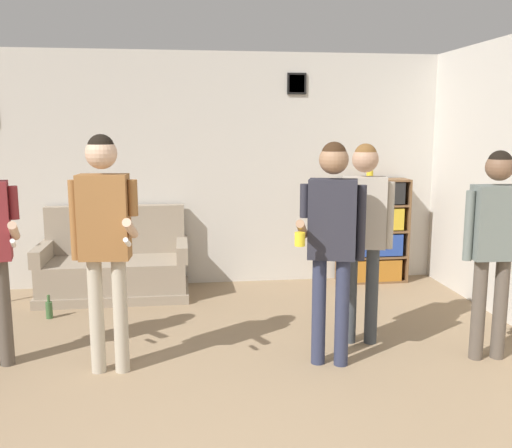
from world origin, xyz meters
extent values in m
cube|color=beige|center=(0.00, 4.17, 1.35)|extent=(8.58, 0.06, 2.70)
cube|color=black|center=(1.38, 4.12, 2.34)|extent=(0.22, 0.02, 0.24)
cube|color=gray|center=(1.38, 4.12, 2.34)|extent=(0.18, 0.01, 0.20)
cube|color=gray|center=(-0.72, 3.70, 0.05)|extent=(1.61, 0.80, 0.10)
cube|color=gray|center=(-0.72, 3.70, 0.26)|extent=(1.55, 0.74, 0.32)
cube|color=gray|center=(-0.72, 4.03, 0.69)|extent=(1.55, 0.14, 0.55)
cube|color=gray|center=(-1.47, 3.70, 0.51)|extent=(0.12, 0.74, 0.18)
cube|color=gray|center=(0.02, 3.70, 0.51)|extent=(0.12, 0.74, 0.18)
cube|color=brown|center=(1.89, 3.95, 0.62)|extent=(0.02, 0.30, 1.24)
cube|color=brown|center=(2.69, 3.95, 0.62)|extent=(0.02, 0.30, 1.24)
cube|color=brown|center=(2.29, 4.09, 0.62)|extent=(0.82, 0.01, 1.24)
cube|color=brown|center=(2.29, 3.95, 0.01)|extent=(0.78, 0.30, 0.02)
cube|color=brown|center=(2.29, 3.95, 1.23)|extent=(0.78, 0.30, 0.02)
cube|color=brown|center=(2.29, 3.95, 0.31)|extent=(0.78, 0.30, 0.02)
cube|color=brown|center=(2.29, 3.95, 0.62)|extent=(0.78, 0.30, 0.02)
cube|color=brown|center=(2.29, 3.95, 0.93)|extent=(0.78, 0.30, 0.02)
cube|color=#B77023|center=(2.29, 3.94, 0.15)|extent=(0.67, 0.26, 0.26)
cube|color=#2847A3|center=(2.29, 3.94, 0.46)|extent=(0.67, 0.26, 0.26)
cube|color=gold|center=(2.29, 3.94, 0.77)|extent=(0.67, 0.26, 0.26)
cube|color=black|center=(2.29, 3.94, 1.08)|extent=(0.67, 0.26, 0.26)
cylinder|color=brown|center=(-1.36, 1.94, 0.43)|extent=(0.11, 0.11, 0.85)
cylinder|color=maroon|center=(-1.24, 1.97, 1.29)|extent=(0.07, 0.07, 0.26)
cylinder|color=#D1A889|center=(-1.21, 1.83, 1.09)|extent=(0.12, 0.32, 0.19)
cylinder|color=white|center=(-1.18, 1.69, 1.03)|extent=(0.06, 0.15, 0.09)
cylinder|color=#B7AD99|center=(-0.63, 1.71, 0.44)|extent=(0.11, 0.11, 0.89)
cylinder|color=#B7AD99|center=(-0.45, 1.70, 0.44)|extent=(0.11, 0.11, 0.89)
cube|color=#936033|center=(-0.54, 1.71, 1.20)|extent=(0.38, 0.23, 0.63)
sphere|color=#D1A889|center=(-0.54, 1.71, 1.67)|extent=(0.23, 0.23, 0.23)
sphere|color=black|center=(-0.54, 1.71, 1.71)|extent=(0.19, 0.19, 0.19)
cylinder|color=#936033|center=(-0.33, 1.69, 1.34)|extent=(0.07, 0.07, 0.27)
cylinder|color=#D1A889|center=(-0.34, 1.54, 1.14)|extent=(0.09, 0.33, 0.19)
cylinder|color=white|center=(-0.35, 1.39, 1.07)|extent=(0.05, 0.14, 0.09)
cylinder|color=#936033|center=(-0.75, 1.72, 1.18)|extent=(0.07, 0.07, 0.59)
cylinder|color=#2D334C|center=(1.07, 1.65, 0.43)|extent=(0.11, 0.11, 0.86)
cylinder|color=#2D334C|center=(1.25, 1.60, 0.43)|extent=(0.11, 0.11, 0.86)
cube|color=#282833|center=(1.16, 1.62, 1.16)|extent=(0.40, 0.30, 0.61)
sphere|color=#997051|center=(1.16, 1.62, 1.61)|extent=(0.22, 0.22, 0.22)
sphere|color=#382314|center=(1.16, 1.62, 1.65)|extent=(0.19, 0.19, 0.19)
cylinder|color=#282833|center=(1.36, 1.56, 1.14)|extent=(0.07, 0.07, 0.57)
cylinder|color=#282833|center=(0.96, 1.69, 1.30)|extent=(0.07, 0.07, 0.26)
cylinder|color=#997051|center=(0.91, 1.56, 1.10)|extent=(0.16, 0.32, 0.19)
cylinder|color=yellow|center=(0.87, 1.42, 1.06)|extent=(0.08, 0.08, 0.10)
cylinder|color=#3D4247|center=(1.45, 2.06, 0.42)|extent=(0.11, 0.11, 0.85)
cylinder|color=#3D4247|center=(1.63, 2.02, 0.42)|extent=(0.11, 0.11, 0.85)
cube|color=#BCB2A3|center=(1.54, 2.04, 1.14)|extent=(0.40, 0.28, 0.60)
sphere|color=tan|center=(1.54, 2.04, 1.59)|extent=(0.22, 0.22, 0.22)
sphere|color=brown|center=(1.54, 2.04, 1.63)|extent=(0.19, 0.19, 0.19)
cylinder|color=#BCB2A3|center=(1.75, 1.99, 1.12)|extent=(0.07, 0.07, 0.56)
cylinder|color=#BCB2A3|center=(1.33, 2.09, 1.12)|extent=(0.07, 0.07, 0.56)
cylinder|color=brown|center=(2.37, 1.57, 0.41)|extent=(0.11, 0.11, 0.82)
cylinder|color=brown|center=(2.54, 1.57, 0.41)|extent=(0.11, 0.11, 0.82)
cube|color=slate|center=(2.45, 1.57, 1.12)|extent=(0.37, 0.22, 0.58)
sphere|color=brown|center=(2.45, 1.57, 1.55)|extent=(0.21, 0.21, 0.21)
sphere|color=black|center=(2.45, 1.57, 1.59)|extent=(0.18, 0.18, 0.18)
cylinder|color=slate|center=(2.24, 1.58, 1.09)|extent=(0.07, 0.07, 0.55)
cylinder|color=#3D6638|center=(-1.28, 3.04, 0.08)|extent=(0.07, 0.07, 0.17)
cylinder|color=#3D6638|center=(-1.28, 3.04, 0.20)|extent=(0.03, 0.03, 0.07)
cylinder|color=yellow|center=(2.23, 3.95, 1.29)|extent=(0.08, 0.08, 0.10)
camera|label=1|loc=(0.02, -2.53, 1.86)|focal=40.00mm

